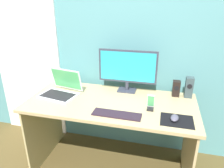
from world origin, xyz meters
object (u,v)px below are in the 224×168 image
(speaker_near_monitor, at_px, (176,88))
(keyboard_external, at_px, (117,114))
(fishbowl, at_px, (68,78))
(speaker_right, at_px, (189,87))
(monitor, at_px, (128,69))
(mouse, at_px, (175,118))
(laptop, at_px, (61,90))
(phone_in_dock, at_px, (151,105))

(speaker_near_monitor, distance_m, keyboard_external, 0.68)
(fishbowl, bearing_deg, speaker_right, 0.15)
(monitor, relative_size, mouse, 5.74)
(fishbowl, distance_m, keyboard_external, 0.82)
(laptop, distance_m, phone_in_dock, 0.87)
(fishbowl, relative_size, mouse, 1.62)
(monitor, bearing_deg, fishbowl, -179.48)
(monitor, distance_m, speaker_near_monitor, 0.50)
(speaker_right, distance_m, laptop, 1.22)
(laptop, distance_m, mouse, 1.09)
(fishbowl, distance_m, phone_in_dock, 0.97)
(speaker_near_monitor, relative_size, keyboard_external, 0.38)
(speaker_near_monitor, height_order, phone_in_dock, speaker_near_monitor)
(speaker_near_monitor, bearing_deg, laptop, -167.50)
(speaker_right, distance_m, keyboard_external, 0.77)
(laptop, bearing_deg, mouse, -11.90)
(monitor, xyz_separation_m, mouse, (0.46, -0.47, -0.21))
(speaker_near_monitor, relative_size, phone_in_dock, 1.09)
(speaker_near_monitor, distance_m, phone_in_dock, 0.40)
(monitor, height_order, mouse, monitor)
(monitor, bearing_deg, speaker_near_monitor, -0.32)
(laptop, relative_size, phone_in_dock, 2.80)
(monitor, height_order, keyboard_external, monitor)
(phone_in_dock, bearing_deg, laptop, 173.55)
(speaker_right, height_order, speaker_near_monitor, speaker_right)
(monitor, distance_m, mouse, 0.69)
(monitor, bearing_deg, speaker_right, -0.25)
(speaker_right, height_order, fishbowl, speaker_right)
(speaker_right, bearing_deg, mouse, -105.96)
(speaker_near_monitor, xyz_separation_m, mouse, (-0.02, -0.46, -0.05))
(keyboard_external, bearing_deg, speaker_near_monitor, 47.19)
(laptop, bearing_deg, keyboard_external, -22.40)
(speaker_near_monitor, bearing_deg, phone_in_dock, -122.34)
(keyboard_external, bearing_deg, speaker_right, 41.01)
(phone_in_dock, bearing_deg, speaker_right, 45.90)
(speaker_near_monitor, xyz_separation_m, phone_in_dock, (-0.21, -0.34, -0.03))
(laptop, bearing_deg, speaker_near_monitor, 12.50)
(speaker_right, relative_size, fishbowl, 1.22)
(speaker_near_monitor, distance_m, laptop, 1.11)
(mouse, bearing_deg, phone_in_dock, 155.48)
(keyboard_external, bearing_deg, monitor, 91.61)
(keyboard_external, relative_size, phone_in_dock, 2.88)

